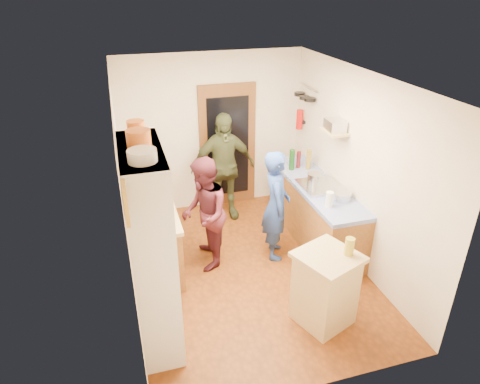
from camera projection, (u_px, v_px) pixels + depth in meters
name	position (u px, v px, depth m)	size (l,w,h in m)	color
floor	(248.00, 269.00, 5.90)	(3.00, 4.00, 0.02)	brown
ceiling	(250.00, 77.00, 4.72)	(3.00, 4.00, 0.02)	silver
wall_back	(212.00, 133.00, 7.03)	(3.00, 0.02, 2.60)	beige
wall_front	(320.00, 283.00, 3.58)	(3.00, 0.02, 2.60)	beige
wall_left	(124.00, 200.00, 4.93)	(0.02, 4.00, 2.60)	beige
wall_right	(357.00, 170.00, 5.69)	(0.02, 4.00, 2.60)	beige
door_frame	(228.00, 147.00, 7.17)	(0.95, 0.06, 2.10)	brown
door_glass	(228.00, 147.00, 7.14)	(0.70, 0.02, 1.70)	black
hutch_body	(151.00, 249.00, 4.38)	(0.40, 1.20, 2.20)	white
hutch_top_shelf	(140.00, 151.00, 3.90)	(0.40, 1.14, 0.04)	white
plate_stack	(142.00, 156.00, 3.59)	(0.25, 0.25, 0.10)	white
orange_pot_a	(139.00, 139.00, 3.85)	(0.22, 0.22, 0.18)	orange
orange_pot_b	(136.00, 128.00, 4.16)	(0.17, 0.17, 0.15)	orange
left_counter_base	(154.00, 239.00, 5.78)	(0.60, 1.40, 0.85)	#A16229
left_counter_top	(151.00, 210.00, 5.58)	(0.64, 1.44, 0.05)	tan
toaster	(157.00, 216.00, 5.23)	(0.22, 0.15, 0.17)	white
kettle	(147.00, 210.00, 5.33)	(0.17, 0.17, 0.20)	white
orange_bowl	(155.00, 199.00, 5.70)	(0.18, 0.18, 0.08)	orange
chopping_board	(148.00, 190.00, 6.03)	(0.30, 0.22, 0.03)	tan
right_counter_base	(314.00, 213.00, 6.43)	(0.60, 2.20, 0.84)	#A16229
right_counter_top	(317.00, 186.00, 6.23)	(0.62, 2.22, 0.06)	#1831A4
hob	(320.00, 186.00, 6.12)	(0.55, 0.58, 0.04)	silver
pot_on_hob	(315.00, 178.00, 6.13)	(0.22, 0.22, 0.15)	silver
bottle_a	(292.00, 160.00, 6.62)	(0.08, 0.08, 0.33)	#143F14
bottle_b	(299.00, 160.00, 6.70)	(0.07, 0.07, 0.27)	#591419
bottle_c	(309.00, 159.00, 6.64)	(0.08, 0.08, 0.32)	olive
paper_towel	(329.00, 200.00, 5.56)	(0.10, 0.10, 0.21)	white
mixing_bowl	(341.00, 195.00, 5.77)	(0.29, 0.29, 0.11)	silver
island_base	(325.00, 290.00, 4.83)	(0.55, 0.55, 0.86)	tan
island_top	(329.00, 257.00, 4.62)	(0.62, 0.62, 0.05)	tan
cutting_board	(322.00, 256.00, 4.63)	(0.35, 0.28, 0.02)	white
oil_jar	(349.00, 247.00, 4.58)	(0.10, 0.10, 0.20)	#AD9E2D
pan_rail	(309.00, 88.00, 6.64)	(0.02, 0.02, 0.65)	silver
pan_hang_a	(310.00, 99.00, 6.54)	(0.18, 0.18, 0.05)	black
pan_hang_b	(304.00, 98.00, 6.72)	(0.16, 0.16, 0.05)	black
pan_hang_c	(299.00, 94.00, 6.88)	(0.17, 0.17, 0.05)	black
wall_shelf	(334.00, 132.00, 5.86)	(0.26, 0.42, 0.03)	tan
radio	(335.00, 125.00, 5.82)	(0.22, 0.30, 0.15)	silver
ext_bracket	(303.00, 122.00, 7.07)	(0.06, 0.10, 0.04)	black
fire_extinguisher	(300.00, 119.00, 7.03)	(0.11, 0.11, 0.32)	red
picture_frame	(126.00, 203.00, 3.27)	(0.03, 0.25, 0.30)	gold
person_hob	(278.00, 206.00, 5.84)	(0.58, 0.38, 1.59)	#243F90
person_left	(206.00, 213.00, 5.69)	(0.76, 0.59, 1.57)	#4B1B25
person_back	(224.00, 167.00, 6.81)	(1.04, 0.43, 1.77)	#383E24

